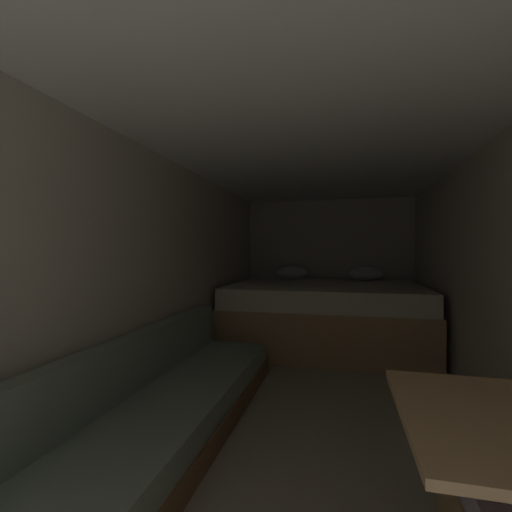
% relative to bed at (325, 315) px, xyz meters
% --- Properties ---
extents(ground_plane, '(7.57, 7.57, 0.00)m').
position_rel_bed_xyz_m(ground_plane, '(0.00, -1.85, -0.40)').
color(ground_plane, '#A39984').
extents(wall_back, '(2.53, 0.05, 1.97)m').
position_rel_bed_xyz_m(wall_back, '(0.00, 0.96, 0.59)').
color(wall_back, beige).
rests_on(wall_back, ground).
extents(wall_left, '(0.05, 5.57, 1.97)m').
position_rel_bed_xyz_m(wall_left, '(-1.24, -1.85, 0.59)').
color(wall_left, beige).
rests_on(wall_left, ground).
extents(wall_right, '(0.05, 5.57, 1.97)m').
position_rel_bed_xyz_m(wall_right, '(1.24, -1.85, 0.59)').
color(wall_right, beige).
rests_on(wall_right, ground).
extents(ceiling_slab, '(2.53, 5.57, 0.05)m').
position_rel_bed_xyz_m(ceiling_slab, '(0.00, -1.85, 1.60)').
color(ceiling_slab, white).
rests_on(ceiling_slab, wall_left).
extents(bed, '(2.31, 1.80, 0.98)m').
position_rel_bed_xyz_m(bed, '(0.00, 0.00, 0.00)').
color(bed, tan).
rests_on(bed, ground).
extents(sofa_left, '(0.70, 2.92, 0.64)m').
position_rel_bed_xyz_m(sofa_left, '(-0.89, -2.58, -0.20)').
color(sofa_left, brown).
rests_on(sofa_left, ground).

